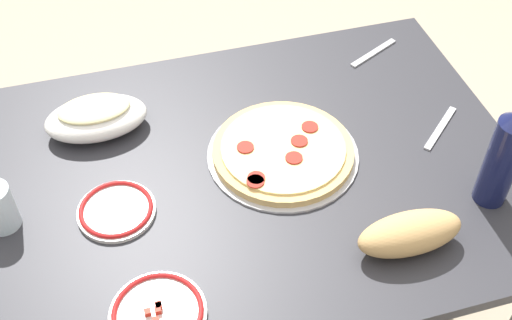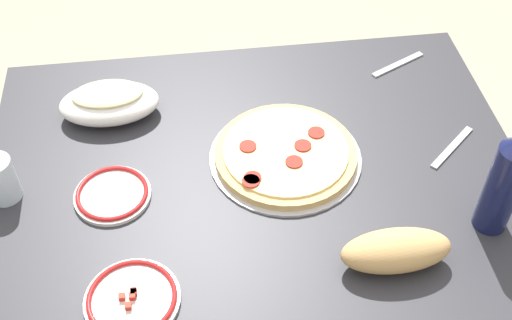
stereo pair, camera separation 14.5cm
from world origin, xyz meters
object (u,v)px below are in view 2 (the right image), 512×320
object	(u,v)px
side_plate_near	(112,194)
side_plate_far	(132,299)
baked_pasta_dish	(109,101)
water_glass	(0,179)
pepperoni_pizza	(285,154)
bread_loaf	(396,251)
dining_table	(256,205)
wine_bottle	(505,182)

from	to	relation	value
side_plate_near	side_plate_far	xyz separation A→B (m)	(-0.04, 0.27, 0.00)
baked_pasta_dish	side_plate_near	bearing A→B (deg)	91.71
water_glass	side_plate_far	world-z (taller)	water_glass
pepperoni_pizza	bread_loaf	xyz separation A→B (m)	(-0.17, 0.31, 0.03)
side_plate_near	baked_pasta_dish	bearing A→B (deg)	-88.29
dining_table	wine_bottle	bearing A→B (deg)	154.93
bread_loaf	pepperoni_pizza	bearing A→B (deg)	-62.14
dining_table	baked_pasta_dish	distance (m)	0.43
pepperoni_pizza	baked_pasta_dish	distance (m)	0.45
dining_table	side_plate_near	bearing A→B (deg)	7.23
wine_bottle	side_plate_far	size ratio (longest dim) A/B	1.73
bread_loaf	water_glass	bearing A→B (deg)	-19.78
side_plate_far	bread_loaf	bearing A→B (deg)	-177.71
pepperoni_pizza	side_plate_near	xyz separation A→B (m)	(0.39, 0.06, -0.01)
pepperoni_pizza	bread_loaf	size ratio (longest dim) A/B	1.58
dining_table	baked_pasta_dish	xyz separation A→B (m)	(0.33, -0.23, 0.17)
baked_pasta_dish	water_glass	world-z (taller)	water_glass
side_plate_far	dining_table	bearing A→B (deg)	-131.88
dining_table	water_glass	xyz separation A→B (m)	(0.55, 0.01, 0.18)
side_plate_near	bread_loaf	distance (m)	0.61
pepperoni_pizza	baked_pasta_dish	bearing A→B (deg)	-27.31
wine_bottle	side_plate_far	bearing A→B (deg)	7.13
baked_pasta_dish	side_plate_near	xyz separation A→B (m)	(-0.01, 0.27, -0.03)
pepperoni_pizza	side_plate_far	xyz separation A→B (m)	(0.35, 0.33, -0.01)
pepperoni_pizza	baked_pasta_dish	world-z (taller)	baked_pasta_dish
dining_table	wine_bottle	xyz separation A→B (m)	(-0.46, 0.22, 0.26)
pepperoni_pizza	bread_loaf	world-z (taller)	bread_loaf
dining_table	pepperoni_pizza	xyz separation A→B (m)	(-0.07, -0.02, 0.14)
wine_bottle	side_plate_near	bearing A→B (deg)	-12.68
dining_table	side_plate_near	world-z (taller)	side_plate_near
dining_table	baked_pasta_dish	bearing A→B (deg)	-35.09
side_plate_far	bread_loaf	distance (m)	0.51
wine_bottle	dining_table	bearing A→B (deg)	-25.07
dining_table	pepperoni_pizza	bearing A→B (deg)	-161.17
dining_table	water_glass	distance (m)	0.58
pepperoni_pizza	side_plate_near	world-z (taller)	pepperoni_pizza
baked_pasta_dish	pepperoni_pizza	bearing A→B (deg)	152.69
wine_bottle	water_glass	size ratio (longest dim) A/B	3.00
side_plate_far	wine_bottle	bearing A→B (deg)	-172.87
wine_bottle	side_plate_far	world-z (taller)	wine_bottle
bread_loaf	baked_pasta_dish	bearing A→B (deg)	-42.61
dining_table	bread_loaf	xyz separation A→B (m)	(-0.24, 0.29, 0.17)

